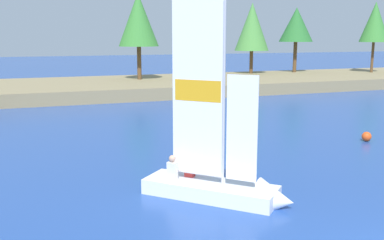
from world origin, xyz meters
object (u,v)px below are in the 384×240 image
at_px(shoreline_tree_midleft, 138,20).
at_px(shoreline_tree_midright, 296,25).
at_px(sailboat, 230,183).
at_px(shoreline_tree_right, 375,22).
at_px(shoreline_tree_centre, 252,27).
at_px(channel_buoy, 367,136).

xyz_separation_m(shoreline_tree_midleft, shoreline_tree_midright, (16.65, 2.18, -0.24)).
xyz_separation_m(shoreline_tree_midleft, sailboat, (-3.62, -26.50, -5.38)).
relative_size(shoreline_tree_midleft, shoreline_tree_right, 1.03).
xyz_separation_m(shoreline_tree_centre, sailboat, (-15.42, -28.84, -4.91)).
relative_size(shoreline_tree_centre, shoreline_tree_midright, 1.06).
height_order(shoreline_tree_centre, sailboat, shoreline_tree_centre).
distance_m(shoreline_tree_midleft, channel_buoy, 23.20).
height_order(shoreline_tree_centre, shoreline_tree_midright, shoreline_tree_centre).
relative_size(shoreline_tree_midleft, shoreline_tree_midright, 1.11).
relative_size(shoreline_tree_midright, channel_buoy, 15.31).
height_order(shoreline_tree_midleft, shoreline_tree_midright, shoreline_tree_midleft).
bearing_deg(sailboat, shoreline_tree_midleft, 127.21).
height_order(shoreline_tree_midright, shoreline_tree_right, shoreline_tree_right).
xyz_separation_m(shoreline_tree_midleft, channel_buoy, (5.13, -21.91, -5.67)).
relative_size(shoreline_tree_centre, sailboat, 1.07).
relative_size(sailboat, channel_buoy, 15.04).
relative_size(shoreline_tree_midleft, sailboat, 1.13).
bearing_deg(shoreline_tree_centre, shoreline_tree_midleft, -168.78).
bearing_deg(sailboat, shoreline_tree_midright, 99.73).
bearing_deg(shoreline_tree_right, shoreline_tree_midleft, 178.31).
bearing_deg(shoreline_tree_midleft, sailboat, -97.78).
bearing_deg(sailboat, channel_buoy, 72.68).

